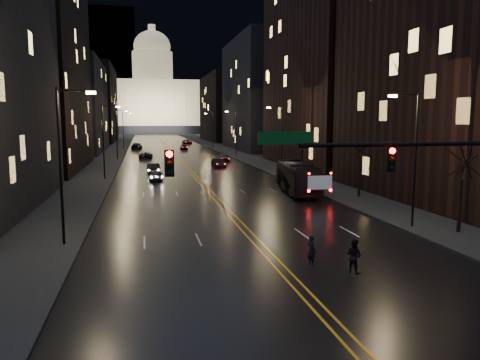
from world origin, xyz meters
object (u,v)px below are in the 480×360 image
receding_car_a (219,163)px  pedestrian_b (354,256)px  traffic_signal (441,170)px  oncoming_car_b (153,169)px  bus (297,177)px  oncoming_car_a (156,175)px  pedestrian_a (312,251)px

receding_car_a → pedestrian_b: 49.64m
traffic_signal → oncoming_car_b: 47.16m
bus → oncoming_car_a: bearing=145.6°
receding_car_a → pedestrian_b: bearing=-96.6°
traffic_signal → receding_car_a: bearing=91.3°
pedestrian_b → bus: bearing=-45.4°
bus → pedestrian_a: bearing=-99.7°
traffic_signal → pedestrian_a: bearing=138.4°
traffic_signal → pedestrian_a: size_ratio=11.22×
pedestrian_a → pedestrian_b: 2.13m
bus → oncoming_car_b: 23.68m
pedestrian_a → receding_car_a: bearing=-22.7°
receding_car_a → oncoming_car_a: bearing=-130.3°
bus → traffic_signal: bearing=-88.3°
oncoming_car_a → pedestrian_a: size_ratio=2.53×
oncoming_car_a → oncoming_car_b: bearing=-85.5°
traffic_signal → pedestrian_b: traffic_signal is taller
bus → receding_car_a: bearing=105.7°
bus → pedestrian_a: (-6.89, -22.51, -0.75)m
receding_car_a → pedestrian_a: 48.29m
oncoming_car_a → receding_car_a: receding_car_a is taller
receding_car_a → pedestrian_a: bearing=-98.5°
oncoming_car_a → receding_car_a: size_ratio=0.96×
bus → oncoming_car_b: size_ratio=2.50×
bus → pedestrian_b: bearing=-95.2°
oncoming_car_b → bus: bearing=121.8°
bus → receding_car_a: size_ratio=2.69×
traffic_signal → pedestrian_b: bearing=138.7°
oncoming_car_b → receding_car_a: (9.89, 6.36, -0.05)m
traffic_signal → oncoming_car_b: (-11.06, 45.64, -4.38)m
receding_car_a → pedestrian_b: pedestrian_b is taller
traffic_signal → pedestrian_b: 5.61m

